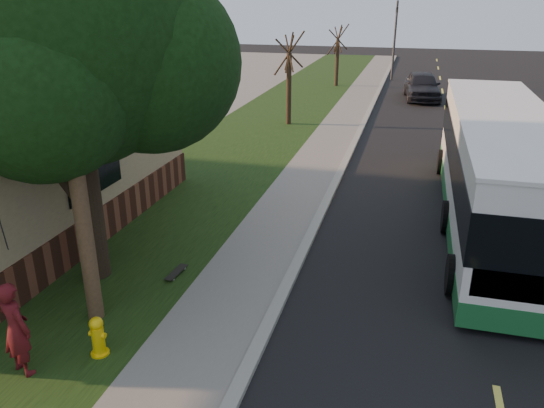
{
  "coord_description": "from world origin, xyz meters",
  "views": [
    {
      "loc": [
        2.27,
        -6.59,
        5.91
      ],
      "look_at": [
        -0.61,
        4.14,
        1.5
      ],
      "focal_mm": 35.0,
      "sensor_mm": 36.0,
      "label": 1
    }
  ],
  "objects": [
    {
      "name": "ground",
      "position": [
        0.0,
        0.0,
        0.0
      ],
      "size": [
        120.0,
        120.0,
        0.0
      ],
      "primitive_type": "plane",
      "color": "black",
      "rests_on": "ground"
    },
    {
      "name": "road",
      "position": [
        4.0,
        10.0,
        0.01
      ],
      "size": [
        8.0,
        80.0,
        0.01
      ],
      "primitive_type": "cube",
      "color": "black",
      "rests_on": "ground"
    },
    {
      "name": "curb",
      "position": [
        0.0,
        10.0,
        0.06
      ],
      "size": [
        0.25,
        80.0,
        0.12
      ],
      "primitive_type": "cube",
      "color": "gray",
      "rests_on": "ground"
    },
    {
      "name": "sidewalk",
      "position": [
        -1.0,
        10.0,
        0.04
      ],
      "size": [
        2.0,
        80.0,
        0.08
      ],
      "primitive_type": "cube",
      "color": "slate",
      "rests_on": "ground"
    },
    {
      "name": "grass_verge",
      "position": [
        -4.5,
        10.0,
        0.04
      ],
      "size": [
        5.0,
        80.0,
        0.07
      ],
      "primitive_type": "cube",
      "color": "black",
      "rests_on": "ground"
    },
    {
      "name": "fire_hydrant",
      "position": [
        -2.6,
        0.0,
        0.43
      ],
      "size": [
        0.32,
        0.32,
        0.74
      ],
      "color": "yellow",
      "rests_on": "grass_verge"
    },
    {
      "name": "utility_pole",
      "position": [
        -3.31,
        0.99,
        4.63
      ],
      "size": [
        2.86,
        3.21,
        9.07
      ],
      "color": "#473321",
      "rests_on": "ground"
    },
    {
      "name": "leafy_tree",
      "position": [
        -4.17,
        2.65,
        5.17
      ],
      "size": [
        6.3,
        6.0,
        7.8
      ],
      "color": "black",
      "rests_on": "grass_verge"
    },
    {
      "name": "bare_tree_near",
      "position": [
        -3.5,
        18.0,
        2.15
      ],
      "size": [
        1.38,
        1.21,
        4.31
      ],
      "color": "black",
      "rests_on": "grass_verge"
    },
    {
      "name": "bare_tree_far",
      "position": [
        -3.0,
        30.0,
        2.0
      ],
      "size": [
        1.38,
        1.21,
        4.03
      ],
      "color": "black",
      "rests_on": "grass_verge"
    },
    {
      "name": "traffic_signal",
      "position": [
        0.5,
        34.0,
        3.16
      ],
      "size": [
        0.18,
        0.22,
        5.5
      ],
      "color": "#2D2D30",
      "rests_on": "ground"
    },
    {
      "name": "transit_bus",
      "position": [
        4.59,
        7.97,
        1.64
      ],
      "size": [
        2.63,
        11.39,
        3.08
      ],
      "color": "silver",
      "rests_on": "ground"
    },
    {
      "name": "skateboarder",
      "position": [
        -3.57,
        -0.73,
        0.91
      ],
      "size": [
        0.7,
        0.57,
        1.67
      ],
      "primitive_type": "imported",
      "rotation": [
        0.0,
        0.0,
        2.83
      ],
      "color": "#511014",
      "rests_on": "grass_verge"
    },
    {
      "name": "skateboard_main",
      "position": [
        -2.5,
        2.94,
        0.12
      ],
      "size": [
        0.24,
        0.77,
        0.07
      ],
      "color": "black",
      "rests_on": "grass_verge"
    },
    {
      "name": "dumpster",
      "position": [
        -9.23,
        8.31,
        0.68
      ],
      "size": [
        1.55,
        1.28,
        1.28
      ],
      "color": "black",
      "rests_on": "building_lot"
    },
    {
      "name": "distant_car",
      "position": [
        2.65,
        26.65,
        0.81
      ],
      "size": [
        2.4,
        4.94,
        1.62
      ],
      "primitive_type": "imported",
      "rotation": [
        0.0,
        0.0,
        0.1
      ],
      "color": "black",
      "rests_on": "ground"
    }
  ]
}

